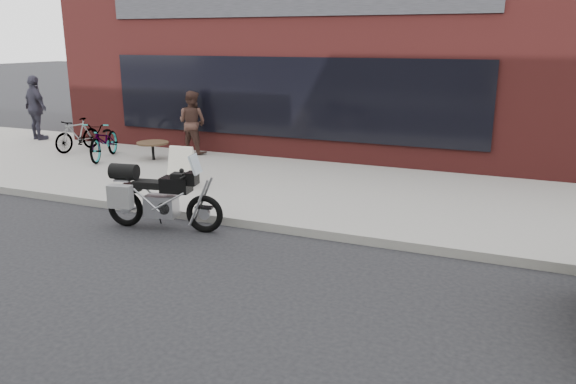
{
  "coord_description": "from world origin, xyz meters",
  "views": [
    {
      "loc": [
        3.62,
        -4.07,
        3.13
      ],
      "look_at": [
        0.38,
        3.6,
        0.85
      ],
      "focal_mm": 35.0,
      "sensor_mm": 36.0,
      "label": 1
    }
  ],
  "objects_px": {
    "bicycle_rear": "(77,135)",
    "cafe_patron_right": "(36,108)",
    "sandwich_sign": "(182,166)",
    "cafe_table": "(153,143)",
    "bicycle_front": "(104,140)",
    "motorcycle": "(155,196)",
    "cafe_patron_left": "(192,123)"
  },
  "relations": [
    {
      "from": "motorcycle",
      "to": "cafe_table",
      "type": "bearing_deg",
      "value": 116.89
    },
    {
      "from": "bicycle_front",
      "to": "cafe_table",
      "type": "distance_m",
      "value": 1.27
    },
    {
      "from": "sandwich_sign",
      "to": "cafe_patron_left",
      "type": "height_order",
      "value": "cafe_patron_left"
    },
    {
      "from": "bicycle_rear",
      "to": "sandwich_sign",
      "type": "height_order",
      "value": "bicycle_rear"
    },
    {
      "from": "cafe_table",
      "to": "cafe_patron_left",
      "type": "relative_size",
      "value": 0.48
    },
    {
      "from": "bicycle_front",
      "to": "cafe_table",
      "type": "xyz_separation_m",
      "value": [
        1.22,
        0.37,
        -0.06
      ]
    },
    {
      "from": "cafe_patron_left",
      "to": "sandwich_sign",
      "type": "bearing_deg",
      "value": 122.55
    },
    {
      "from": "cafe_table",
      "to": "cafe_patron_right",
      "type": "distance_m",
      "value": 5.15
    },
    {
      "from": "motorcycle",
      "to": "sandwich_sign",
      "type": "relative_size",
      "value": 2.47
    },
    {
      "from": "bicycle_front",
      "to": "cafe_patron_right",
      "type": "distance_m",
      "value": 4.09
    },
    {
      "from": "bicycle_front",
      "to": "bicycle_rear",
      "type": "height_order",
      "value": "bicycle_front"
    },
    {
      "from": "bicycle_front",
      "to": "cafe_patron_left",
      "type": "bearing_deg",
      "value": 19.9
    },
    {
      "from": "motorcycle",
      "to": "cafe_patron_right",
      "type": "relative_size",
      "value": 1.07
    },
    {
      "from": "bicycle_front",
      "to": "sandwich_sign",
      "type": "xyz_separation_m",
      "value": [
        3.38,
        -1.59,
        -0.06
      ]
    },
    {
      "from": "motorcycle",
      "to": "cafe_patron_right",
      "type": "height_order",
      "value": "cafe_patron_right"
    },
    {
      "from": "sandwich_sign",
      "to": "cafe_table",
      "type": "height_order",
      "value": "sandwich_sign"
    },
    {
      "from": "bicycle_front",
      "to": "cafe_patron_left",
      "type": "distance_m",
      "value": 2.28
    },
    {
      "from": "bicycle_rear",
      "to": "motorcycle",
      "type": "bearing_deg",
      "value": -29.83
    },
    {
      "from": "motorcycle",
      "to": "bicycle_rear",
      "type": "height_order",
      "value": "motorcycle"
    },
    {
      "from": "bicycle_front",
      "to": "cafe_patron_right",
      "type": "height_order",
      "value": "cafe_patron_right"
    },
    {
      "from": "motorcycle",
      "to": "bicycle_front",
      "type": "distance_m",
      "value": 5.65
    },
    {
      "from": "motorcycle",
      "to": "bicycle_rear",
      "type": "bearing_deg",
      "value": 133.24
    },
    {
      "from": "bicycle_rear",
      "to": "cafe_patron_right",
      "type": "bearing_deg",
      "value": 166.08
    },
    {
      "from": "cafe_patron_right",
      "to": "sandwich_sign",
      "type": "bearing_deg",
      "value": 174.81
    },
    {
      "from": "motorcycle",
      "to": "sandwich_sign",
      "type": "distance_m",
      "value": 2.31
    },
    {
      "from": "cafe_patron_right",
      "to": "cafe_patron_left",
      "type": "bearing_deg",
      "value": -162.11
    },
    {
      "from": "bicycle_rear",
      "to": "cafe_patron_left",
      "type": "distance_m",
      "value": 3.26
    },
    {
      "from": "bicycle_front",
      "to": "cafe_patron_left",
      "type": "height_order",
      "value": "cafe_patron_left"
    },
    {
      "from": "sandwich_sign",
      "to": "cafe_patron_right",
      "type": "height_order",
      "value": "cafe_patron_right"
    },
    {
      "from": "bicycle_front",
      "to": "sandwich_sign",
      "type": "distance_m",
      "value": 3.73
    },
    {
      "from": "cafe_patron_left",
      "to": "cafe_patron_right",
      "type": "xyz_separation_m",
      "value": [
        -5.5,
        0.0,
        0.14
      ]
    },
    {
      "from": "bicycle_rear",
      "to": "cafe_patron_right",
      "type": "height_order",
      "value": "cafe_patron_right"
    }
  ]
}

